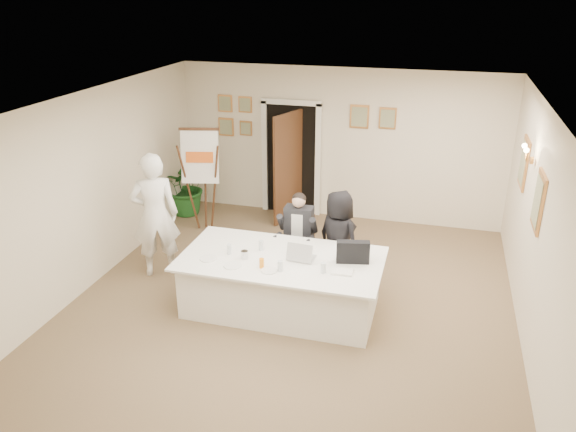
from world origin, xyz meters
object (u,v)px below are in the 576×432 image
at_px(laptop_bag, 353,252).
at_px(steel_jug, 245,255).
at_px(conference_table, 281,283).
at_px(standing_man, 155,215).
at_px(laptop, 302,249).
at_px(standing_woman, 338,239).
at_px(paper_stack, 342,272).
at_px(flip_chart, 203,185).
at_px(seated_man, 298,235).
at_px(potted_palm, 187,186).
at_px(oj_glass, 262,263).

relative_size(laptop_bag, steel_jug, 3.89).
xyz_separation_m(conference_table, standing_man, (-2.10, 0.49, 0.57)).
bearing_deg(laptop, standing_man, 174.03).
distance_m(standing_man, laptop_bag, 3.05).
distance_m(standing_man, standing_woman, 2.74).
bearing_deg(laptop_bag, paper_stack, -116.04).
height_order(flip_chart, laptop, flip_chart).
height_order(conference_table, steel_jug, steel_jug).
relative_size(conference_table, seated_man, 2.02).
xyz_separation_m(seated_man, flip_chart, (-2.05, 1.19, 0.19)).
bearing_deg(laptop, seated_man, 111.57).
bearing_deg(standing_man, standing_woman, 159.34).
distance_m(potted_palm, laptop, 4.08).
bearing_deg(standing_man, steel_jug, 129.50).
bearing_deg(steel_jug, standing_man, 158.59).
xyz_separation_m(seated_man, laptop, (0.29, -0.94, 0.25)).
distance_m(conference_table, steel_jug, 0.65).
bearing_deg(paper_stack, standing_woman, 103.09).
bearing_deg(flip_chart, standing_man, -90.62).
xyz_separation_m(standing_woman, laptop, (-0.34, -0.83, 0.19)).
relative_size(conference_table, paper_stack, 10.02).
bearing_deg(laptop, potted_palm, 141.10).
height_order(standing_woman, laptop, standing_woman).
height_order(standing_woman, paper_stack, standing_woman).
bearing_deg(laptop, paper_stack, -19.05).
distance_m(seated_man, flip_chart, 2.38).
distance_m(conference_table, standing_man, 2.23).
height_order(standing_man, potted_palm, standing_man).
height_order(laptop_bag, steel_jug, laptop_bag).
height_order(flip_chart, steel_jug, flip_chart).
xyz_separation_m(seated_man, paper_stack, (0.88, -1.20, 0.12)).
distance_m(standing_man, potted_palm, 2.46).
bearing_deg(oj_glass, flip_chart, 127.10).
xyz_separation_m(flip_chart, laptop, (2.34, -2.13, 0.06)).
bearing_deg(potted_palm, laptop_bag, -36.89).
bearing_deg(laptop_bag, conference_table, 175.54).
height_order(conference_table, paper_stack, paper_stack).
xyz_separation_m(conference_table, seated_man, (-0.03, 1.00, 0.27)).
bearing_deg(seated_man, oj_glass, -95.75).
xyz_separation_m(flip_chart, potted_palm, (-0.62, 0.65, -0.30)).
bearing_deg(conference_table, standing_man, 166.78).
distance_m(seated_man, standing_man, 2.15).
distance_m(standing_woman, laptop, 0.91).
distance_m(flip_chart, paper_stack, 3.78).
height_order(conference_table, standing_man, standing_man).
relative_size(standing_man, steel_jug, 17.46).
xyz_separation_m(flip_chart, standing_woman, (2.68, -1.30, -0.13)).
bearing_deg(standing_woman, laptop_bag, 143.30).
xyz_separation_m(seated_man, standing_man, (-2.07, -0.51, 0.29)).
xyz_separation_m(laptop_bag, oj_glass, (-1.10, -0.46, -0.08)).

